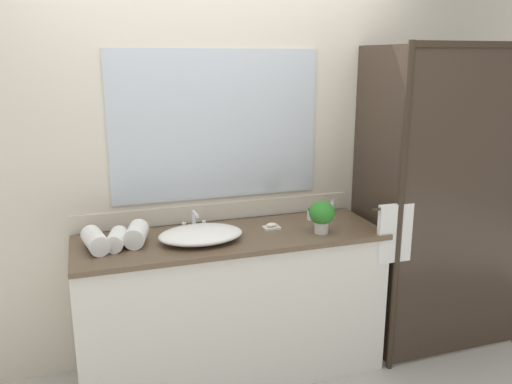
# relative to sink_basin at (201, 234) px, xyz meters

# --- Properties ---
(ground_plane) EXTENTS (8.00, 8.00, 0.00)m
(ground_plane) POSITION_rel_sink_basin_xyz_m (0.19, 0.04, -0.94)
(ground_plane) COLOR #B7B2A8
(wall_back_with_mirror) EXTENTS (4.40, 0.06, 2.60)m
(wall_back_with_mirror) POSITION_rel_sink_basin_xyz_m (0.19, 0.38, 0.37)
(wall_back_with_mirror) COLOR beige
(wall_back_with_mirror) RESTS_ON ground_plane
(vanity_cabinet) EXTENTS (1.80, 0.58, 0.90)m
(vanity_cabinet) POSITION_rel_sink_basin_xyz_m (0.19, 0.05, -0.49)
(vanity_cabinet) COLOR silver
(vanity_cabinet) RESTS_ON ground_plane
(shower_enclosure) EXTENTS (1.20, 0.59, 2.00)m
(shower_enclosure) POSITION_rel_sink_basin_xyz_m (1.46, -0.15, 0.08)
(shower_enclosure) COLOR #2D2319
(shower_enclosure) RESTS_ON ground_plane
(sink_basin) EXTENTS (0.48, 0.34, 0.08)m
(sink_basin) POSITION_rel_sink_basin_xyz_m (0.00, 0.00, 0.00)
(sink_basin) COLOR white
(sink_basin) RESTS_ON vanity_cabinet
(faucet) EXTENTS (0.17, 0.12, 0.13)m
(faucet) POSITION_rel_sink_basin_xyz_m (0.00, 0.18, 0.00)
(faucet) COLOR silver
(faucet) RESTS_ON vanity_cabinet
(potted_plant) EXTENTS (0.15, 0.15, 0.19)m
(potted_plant) POSITION_rel_sink_basin_xyz_m (0.71, -0.09, 0.08)
(potted_plant) COLOR beige
(potted_plant) RESTS_ON vanity_cabinet
(soap_dish) EXTENTS (0.10, 0.07, 0.04)m
(soap_dish) POSITION_rel_sink_basin_xyz_m (0.46, 0.08, -0.02)
(soap_dish) COLOR silver
(soap_dish) RESTS_ON vanity_cabinet
(amenity_bottle_shampoo) EXTENTS (0.03, 0.03, 0.09)m
(amenity_bottle_shampoo) POSITION_rel_sink_basin_xyz_m (0.95, 0.25, 0.01)
(amenity_bottle_shampoo) COLOR white
(amenity_bottle_shampoo) RESTS_ON vanity_cabinet
(amenity_bottle_body_wash) EXTENTS (0.03, 0.03, 0.08)m
(amenity_bottle_body_wash) POSITION_rel_sink_basin_xyz_m (0.75, 0.17, -0.00)
(amenity_bottle_body_wash) COLOR white
(amenity_bottle_body_wash) RESTS_ON vanity_cabinet
(rolled_towel_near_edge) EXTENTS (0.15, 0.25, 0.11)m
(rolled_towel_near_edge) POSITION_rel_sink_basin_xyz_m (-0.57, 0.04, 0.02)
(rolled_towel_near_edge) COLOR white
(rolled_towel_near_edge) RESTS_ON vanity_cabinet
(rolled_towel_middle) EXTENTS (0.14, 0.21, 0.10)m
(rolled_towel_middle) POSITION_rel_sink_basin_xyz_m (-0.46, 0.03, 0.01)
(rolled_towel_middle) COLOR white
(rolled_towel_middle) RESTS_ON vanity_cabinet
(rolled_towel_far_edge) EXTENTS (0.16, 0.23, 0.11)m
(rolled_towel_far_edge) POSITION_rel_sink_basin_xyz_m (-0.35, 0.06, 0.02)
(rolled_towel_far_edge) COLOR white
(rolled_towel_far_edge) RESTS_ON vanity_cabinet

